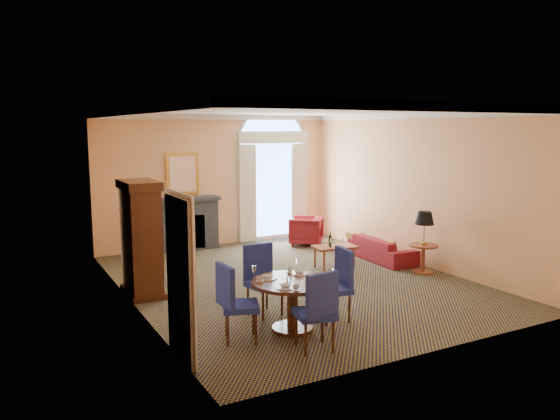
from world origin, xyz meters
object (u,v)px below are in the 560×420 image
dining_table (293,293)px  side_table (424,234)px  armchair (306,231)px  coffee_table (335,248)px  armoire (141,240)px  sofa (382,249)px

dining_table → side_table: side_table is taller
armchair → side_table: size_ratio=0.64×
coffee_table → armoire: bearing=-172.8°
coffee_table → side_table: (1.30, -1.23, 0.38)m
side_table → sofa: bearing=92.3°
armchair → dining_table: bearing=8.1°
sofa → coffee_table: bearing=92.5°
coffee_table → sofa: bearing=7.0°
armoire → armchair: armoire is taller
armoire → armchair: 5.13m
armoire → dining_table: size_ratio=1.70×
dining_table → sofa: dining_table is taller
armoire → coffee_table: bearing=-0.1°
side_table → coffee_table: bearing=136.5°
dining_table → coffee_table: size_ratio=1.26×
armoire → coffee_table: armoire is taller
armoire → sofa: (5.27, -0.01, -0.71)m
side_table → armoire: bearing=166.9°
dining_table → armchair: size_ratio=1.52×
armoire → side_table: size_ratio=1.64×
armchair → side_table: bearing=52.6°
armchair → coffee_table: coffee_table is taller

